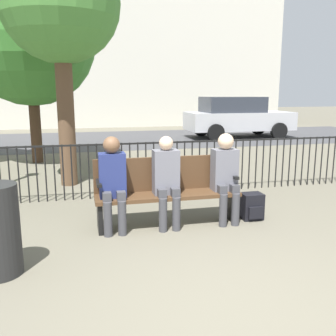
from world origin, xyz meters
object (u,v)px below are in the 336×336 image
object	(u,v)px
park_bench	(167,188)
seated_person_2	(226,173)
tree_2	(60,5)
parked_car_0	(237,117)
seated_person_1	(167,178)
seated_person_0	(113,179)
tree_0	(30,41)
backpack	(252,207)

from	to	relation	value
park_bench	seated_person_2	size ratio (longest dim) A/B	1.57
seated_person_2	tree_2	bearing A→B (deg)	128.13
seated_person_2	tree_2	distance (m)	4.39
parked_car_0	seated_person_1	bearing A→B (deg)	-118.68
seated_person_0	tree_0	distance (m)	6.08
tree_0	tree_2	world-z (taller)	tree_0
tree_0	parked_car_0	size ratio (longest dim) A/B	1.11
seated_person_2	tree_0	bearing A→B (deg)	119.07
tree_2	seated_person_0	bearing A→B (deg)	-77.36
tree_2	tree_0	bearing A→B (deg)	107.67
park_bench	tree_0	bearing A→B (deg)	112.65
backpack	park_bench	bearing A→B (deg)	174.46
seated_person_1	seated_person_2	bearing A→B (deg)	0.04
backpack	parked_car_0	world-z (taller)	parked_car_0
seated_person_1	tree_0	xyz separation A→B (m)	(-2.18, 5.42, 2.36)
seated_person_1	parked_car_0	distance (m)	10.58
tree_0	tree_2	xyz separation A→B (m)	(0.85, -2.66, 0.31)
seated_person_0	parked_car_0	xyz separation A→B (m)	(5.79, 9.28, 0.14)
seated_person_2	parked_car_0	bearing A→B (deg)	65.43
park_bench	parked_car_0	world-z (taller)	parked_car_0
seated_person_2	tree_0	world-z (taller)	tree_0
park_bench	seated_person_0	distance (m)	0.78
park_bench	tree_2	distance (m)	4.11
parked_car_0	backpack	bearing A→B (deg)	-112.39
park_bench	seated_person_2	world-z (taller)	seated_person_2
park_bench	seated_person_2	distance (m)	0.84
tree_2	parked_car_0	size ratio (longest dim) A/B	1.07
seated_person_1	tree_0	size ratio (longest dim) A/B	0.26
park_bench	tree_2	size ratio (longest dim) A/B	0.44
tree_0	backpack	bearing A→B (deg)	-57.59
seated_person_1	tree_2	distance (m)	4.06
backpack	tree_2	bearing A→B (deg)	133.27
tree_0	tree_2	distance (m)	2.81
seated_person_0	seated_person_2	size ratio (longest dim) A/B	1.00
seated_person_1	parked_car_0	size ratio (longest dim) A/B	0.29
seated_person_2	backpack	size ratio (longest dim) A/B	3.30
backpack	seated_person_2	bearing A→B (deg)	-178.75
seated_person_2	parked_car_0	world-z (taller)	parked_car_0
seated_person_0	backpack	distance (m)	2.03
tree_2	backpack	bearing A→B (deg)	-46.73
seated_person_1	parked_car_0	world-z (taller)	parked_car_0
tree_2	parked_car_0	xyz separation A→B (m)	(6.41, 6.52, -2.50)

